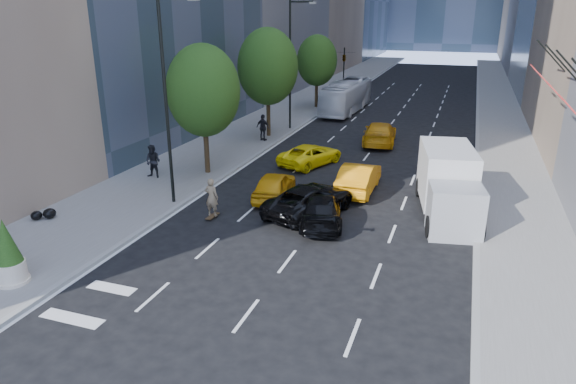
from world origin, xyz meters
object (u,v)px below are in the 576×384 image
at_px(black_sedan_mercedes, 321,209).
at_px(box_truck, 448,183).
at_px(planter_shrub, 8,253).
at_px(skateboarder, 212,200).
at_px(city_bus, 346,96).
at_px(black_sedan_lincoln, 310,200).

height_order(black_sedan_mercedes, box_truck, box_truck).
relative_size(box_truck, planter_shrub, 2.79).
bearing_deg(skateboarder, black_sedan_mercedes, -164.51).
height_order(city_bus, box_truck, box_truck).
height_order(black_sedan_mercedes, city_bus, city_bus).
distance_m(black_sedan_mercedes, city_bus, 27.55).
relative_size(city_bus, box_truck, 1.55).
xyz_separation_m(black_sedan_lincoln, planter_shrub, (-7.98, -10.00, 0.58)).
xyz_separation_m(skateboarder, black_sedan_lincoln, (4.19, 2.00, -0.20)).
height_order(skateboarder, city_bus, city_bus).
xyz_separation_m(black_sedan_mercedes, planter_shrub, (-8.80, -9.13, 0.63)).
xyz_separation_m(black_sedan_mercedes, box_truck, (5.36, 3.00, 0.89)).
distance_m(box_truck, planter_shrub, 18.65).
distance_m(skateboarder, black_sedan_mercedes, 5.13).
bearing_deg(city_bus, planter_shrub, -94.01).
bearing_deg(box_truck, skateboarder, -168.75).
bearing_deg(skateboarder, black_sedan_lincoln, -151.67).
relative_size(city_bus, planter_shrub, 4.31).
relative_size(skateboarder, black_sedan_lincoln, 0.35).
distance_m(black_sedan_lincoln, black_sedan_mercedes, 1.20).
relative_size(black_sedan_lincoln, box_truck, 0.77).
bearing_deg(black_sedan_lincoln, black_sedan_mercedes, 151.13).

